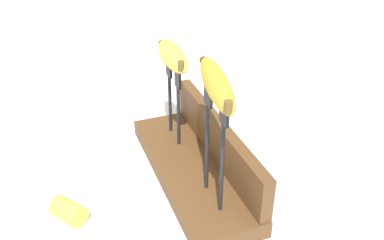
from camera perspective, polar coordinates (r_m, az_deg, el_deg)
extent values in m
plane|color=silver|center=(0.87, 0.00, -7.47)|extent=(3.00, 3.00, 0.00)
cube|color=brown|center=(0.86, 0.00, -6.64)|extent=(0.40, 0.13, 0.03)
cube|color=brown|center=(0.84, 3.51, -2.68)|extent=(0.39, 0.02, 0.08)
cylinder|color=black|center=(0.92, -3.11, 2.04)|extent=(0.01, 0.01, 0.13)
cube|color=black|center=(0.88, -3.26, 6.77)|extent=(0.03, 0.01, 0.04)
cylinder|color=black|center=(0.88, -2.00, 0.42)|extent=(0.01, 0.01, 0.13)
cube|color=black|center=(0.84, -2.10, 5.34)|extent=(0.03, 0.01, 0.04)
cylinder|color=black|center=(0.75, 1.74, -3.81)|extent=(0.01, 0.01, 0.17)
cube|color=black|center=(0.69, 1.87, 3.17)|extent=(0.03, 0.01, 0.04)
cylinder|color=black|center=(0.70, 3.66, -6.51)|extent=(0.01, 0.01, 0.17)
cube|color=black|center=(0.64, 3.96, 0.76)|extent=(0.03, 0.01, 0.04)
ellipsoid|color=#DBD147|center=(0.85, -2.76, 8.38)|extent=(0.15, 0.05, 0.04)
cylinder|color=brown|center=(0.78, -1.46, 7.12)|extent=(0.01, 0.01, 0.02)
sphere|color=#3F2D19|center=(0.91, -3.93, 10.03)|extent=(0.01, 0.01, 0.01)
ellipsoid|color=gold|center=(0.65, 2.96, 4.74)|extent=(0.19, 0.07, 0.03)
cylinder|color=brown|center=(0.57, 4.76, 1.70)|extent=(0.01, 0.01, 0.02)
sphere|color=#3F2D19|center=(0.73, 1.52, 7.82)|extent=(0.01, 0.01, 0.01)
cylinder|color=#DBD147|center=(0.80, -15.81, -11.40)|extent=(0.07, 0.06, 0.04)
cylinder|color=beige|center=(0.82, -17.22, -10.52)|extent=(0.02, 0.03, 0.03)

